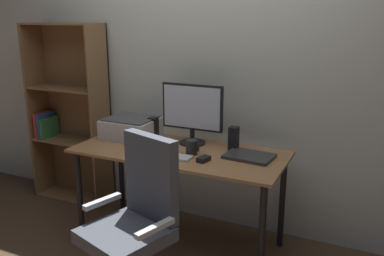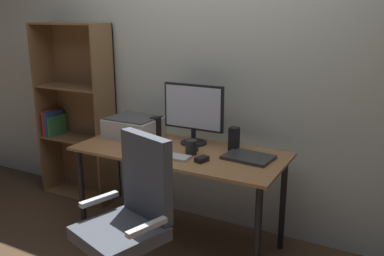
{
  "view_description": "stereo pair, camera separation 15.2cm",
  "coord_description": "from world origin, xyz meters",
  "views": [
    {
      "loc": [
        1.26,
        -2.5,
        1.68
      ],
      "look_at": [
        0.09,
        0.04,
        0.91
      ],
      "focal_mm": 38.29,
      "sensor_mm": 36.0,
      "label": 1
    },
    {
      "loc": [
        1.4,
        -2.43,
        1.68
      ],
      "look_at": [
        0.09,
        0.04,
        0.91
      ],
      "focal_mm": 38.29,
      "sensor_mm": 36.0,
      "label": 2
    }
  ],
  "objects": [
    {
      "name": "office_chair",
      "position": [
        0.04,
        -0.67,
        0.46
      ],
      "size": [
        0.57,
        0.57,
        1.01
      ],
      "rotation": [
        0.0,
        0.0,
        -0.31
      ],
      "color": "#B7BABC",
      "rests_on": "ground"
    },
    {
      "name": "desk",
      "position": [
        0.0,
        0.0,
        0.65
      ],
      "size": [
        1.53,
        0.67,
        0.74
      ],
      "color": "olive",
      "rests_on": "ground"
    },
    {
      "name": "mouse",
      "position": [
        0.25,
        -0.13,
        0.76
      ],
      "size": [
        0.08,
        0.11,
        0.03
      ],
      "primitive_type": "cube",
      "rotation": [
        0.0,
        0.0,
        -0.23
      ],
      "color": "black",
      "rests_on": "desk"
    },
    {
      "name": "laptop",
      "position": [
        0.51,
        0.06,
        0.75
      ],
      "size": [
        0.34,
        0.26,
        0.02
      ],
      "primitive_type": "cube",
      "rotation": [
        0.0,
        0.0,
        -0.09
      ],
      "color": "#2D2D30",
      "rests_on": "desk"
    },
    {
      "name": "speaker_left",
      "position": [
        -0.32,
        0.18,
        0.82
      ],
      "size": [
        0.06,
        0.07,
        0.17
      ],
      "primitive_type": "cube",
      "color": "black",
      "rests_on": "desk"
    },
    {
      "name": "keyboard",
      "position": [
        0.02,
        -0.16,
        0.75
      ],
      "size": [
        0.29,
        0.12,
        0.02
      ],
      "primitive_type": "cube",
      "rotation": [
        0.0,
        0.0,
        0.04
      ],
      "color": "#B7BABC",
      "rests_on": "desk"
    },
    {
      "name": "monitor",
      "position": [
        0.01,
        0.19,
        1.0
      ],
      "size": [
        0.48,
        0.2,
        0.45
      ],
      "color": "black",
      "rests_on": "desk"
    },
    {
      "name": "printer",
      "position": [
        -0.49,
        0.13,
        0.82
      ],
      "size": [
        0.4,
        0.34,
        0.16
      ],
      "color": "silver",
      "rests_on": "desk"
    },
    {
      "name": "bookshelf",
      "position": [
        -1.29,
        0.34,
        0.8
      ],
      "size": [
        0.73,
        0.28,
        1.62
      ],
      "color": "brown",
      "rests_on": "ground"
    },
    {
      "name": "coffee_mug",
      "position": [
        0.12,
        -0.03,
        0.79
      ],
      "size": [
        0.1,
        0.08,
        0.1
      ],
      "color": "black",
      "rests_on": "desk"
    },
    {
      "name": "ground_plane",
      "position": [
        0.0,
        0.0,
        0.0
      ],
      "size": [
        12.0,
        12.0,
        0.0
      ],
      "primitive_type": "plane",
      "color": "#4C3826"
    },
    {
      "name": "speaker_right",
      "position": [
        0.35,
        0.18,
        0.82
      ],
      "size": [
        0.06,
        0.07,
        0.17
      ],
      "primitive_type": "cube",
      "color": "black",
      "rests_on": "desk"
    },
    {
      "name": "back_wall",
      "position": [
        0.0,
        0.5,
        1.3
      ],
      "size": [
        6.4,
        0.1,
        2.6
      ],
      "primitive_type": "cube",
      "color": "beige",
      "rests_on": "ground"
    }
  ]
}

